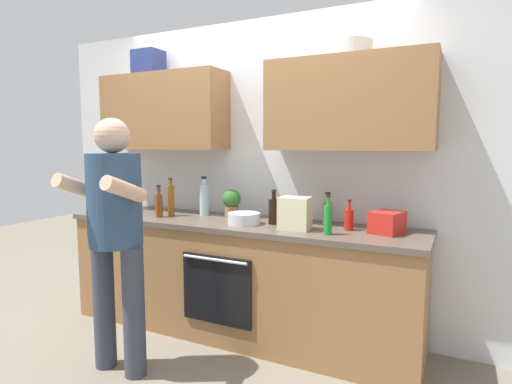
{
  "coord_description": "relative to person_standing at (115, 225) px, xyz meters",
  "views": [
    {
      "loc": [
        1.56,
        -2.8,
        1.49
      ],
      "look_at": [
        0.22,
        -0.1,
        1.15
      ],
      "focal_mm": 29.39,
      "sensor_mm": 36.0,
      "label": 1
    }
  ],
  "objects": [
    {
      "name": "grocery_bag_rice",
      "position": [
        0.94,
        0.75,
        0.04
      ],
      "size": [
        0.22,
        0.17,
        0.23
      ],
      "primitive_type": "cube",
      "rotation": [
        0.0,
        0.0,
        0.06
      ],
      "color": "beige",
      "rests_on": "counter"
    },
    {
      "name": "counter",
      "position": [
        0.42,
        0.84,
        -0.53
      ],
      "size": [
        2.84,
        0.67,
        0.9
      ],
      "color": "olive",
      "rests_on": "ground"
    },
    {
      "name": "bottle_soy",
      "position": [
        0.72,
        0.87,
        0.02
      ],
      "size": [
        0.08,
        0.08,
        0.26
      ],
      "color": "black",
      "rests_on": "counter"
    },
    {
      "name": "ground_plane",
      "position": [
        0.42,
        0.84,
        -0.98
      ],
      "size": [
        12.0,
        12.0,
        0.0
      ],
      "primitive_type": "plane",
      "color": "#756B5B"
    },
    {
      "name": "bottle_juice",
      "position": [
        1.08,
        1.05,
        0.01
      ],
      "size": [
        0.07,
        0.07,
        0.24
      ],
      "color": "orange",
      "rests_on": "counter"
    },
    {
      "name": "mixing_bowl",
      "position": [
        0.52,
        0.77,
        -0.04
      ],
      "size": [
        0.24,
        0.24,
        0.08
      ],
      "primitive_type": "cylinder",
      "color": "silver",
      "rests_on": "counter"
    },
    {
      "name": "bottle_syrup",
      "position": [
        -0.19,
        0.82,
        0.06
      ],
      "size": [
        0.06,
        0.06,
        0.32
      ],
      "color": "#8C4C14",
      "rests_on": "counter"
    },
    {
      "name": "knife_block",
      "position": [
        -0.7,
        0.78,
        0.04
      ],
      "size": [
        0.1,
        0.14,
        0.3
      ],
      "color": "brown",
      "rests_on": "counter"
    },
    {
      "name": "grocery_bag_crisps",
      "position": [
        1.54,
        0.91,
        -0.01
      ],
      "size": [
        0.24,
        0.26,
        0.15
      ],
      "primitive_type": "cube",
      "rotation": [
        0.0,
        0.0,
        -0.3
      ],
      "color": "red",
      "rests_on": "counter"
    },
    {
      "name": "bottle_hotsauce",
      "position": [
        1.28,
        0.89,
        0.0
      ],
      "size": [
        0.06,
        0.06,
        0.22
      ],
      "color": "red",
      "rests_on": "counter"
    },
    {
      "name": "potted_herb",
      "position": [
        0.31,
        0.96,
        0.05
      ],
      "size": [
        0.15,
        0.15,
        0.23
      ],
      "color": "#9E6647",
      "rests_on": "counter"
    },
    {
      "name": "bottle_vinegar",
      "position": [
        -0.24,
        0.73,
        0.03
      ],
      "size": [
        0.06,
        0.06,
        0.26
      ],
      "color": "brown",
      "rests_on": "counter"
    },
    {
      "name": "back_wall_unit",
      "position": [
        0.41,
        1.11,
        0.52
      ],
      "size": [
        4.0,
        0.38,
        2.5
      ],
      "color": "silver",
      "rests_on": "ground"
    },
    {
      "name": "cup_stoneware",
      "position": [
        -0.53,
        0.68,
        -0.02
      ],
      "size": [
        0.08,
        0.08,
        0.11
      ],
      "primitive_type": "cylinder",
      "color": "slate",
      "rests_on": "counter"
    },
    {
      "name": "person_standing",
      "position": [
        0.0,
        0.0,
        0.0
      ],
      "size": [
        0.49,
        0.45,
        1.66
      ],
      "color": "#383D4C",
      "rests_on": "ground"
    },
    {
      "name": "bottle_water",
      "position": [
        0.04,
        0.98,
        0.06
      ],
      "size": [
        0.08,
        0.08,
        0.33
      ],
      "color": "silver",
      "rests_on": "counter"
    },
    {
      "name": "bottle_soda",
      "position": [
        1.19,
        0.69,
        0.03
      ],
      "size": [
        0.05,
        0.05,
        0.26
      ],
      "color": "#198C33",
      "rests_on": "counter"
    }
  ]
}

